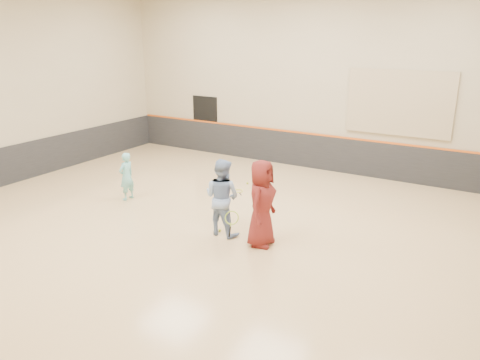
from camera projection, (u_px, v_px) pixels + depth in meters
The scene contains 14 objects.
room at pixel (218, 195), 11.37m from camera, with size 15.04×12.04×6.22m.
wainscot_back at pixel (312, 151), 16.32m from camera, with size 14.90×0.04×1.20m, color #232326.
wainscot_left at pixel (24, 161), 15.06m from camera, with size 0.04×11.90×1.20m, color #232326.
accent_stripe at pixel (312, 134), 16.12m from camera, with size 14.90×0.03×0.06m, color #D85914.
acoustic_panel at pixel (399, 103), 14.36m from camera, with size 3.20×0.08×2.00m, color tan.
doorway at pixel (205, 124), 18.36m from camera, with size 1.10×0.05×2.20m, color black.
girl at pixel (126, 176), 13.24m from camera, with size 0.50×0.33×1.37m, color #74C9C8.
instructor at pixel (222, 197), 10.91m from camera, with size 0.90×0.70×1.84m, color #7F9AC5.
young_man at pixel (262, 203), 10.33m from camera, with size 0.97×0.63×1.98m, color maroon.
held_racket at pixel (232, 218), 10.64m from camera, with size 0.44×0.44×0.63m, color #96B828, non-canonical shape.
spare_racket at pixel (238, 190), 14.08m from camera, with size 0.61×0.61×0.06m, color #CBD42E, non-canonical shape.
ball_under_racket at pixel (220, 230), 11.27m from camera, with size 0.07×0.07×0.07m, color #CFE034.
ball_in_hand at pixel (262, 194), 10.07m from camera, with size 0.07×0.07×0.07m, color gold.
ball_beside_spare at pixel (247, 183), 14.74m from camera, with size 0.07×0.07×0.07m, color #B3C72E.
Camera 1 is at (5.93, -8.93, 4.64)m, focal length 35.00 mm.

